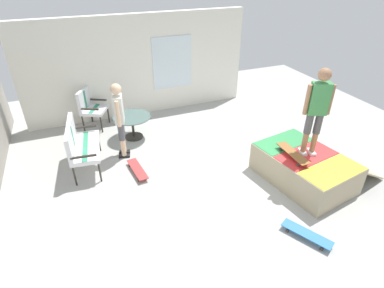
{
  "coord_description": "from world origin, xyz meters",
  "views": [
    {
      "loc": [
        -4.23,
        2.21,
        3.82
      ],
      "look_at": [
        0.53,
        0.29,
        0.7
      ],
      "focal_mm": 28.87,
      "sensor_mm": 36.0,
      "label": 1
    }
  ],
  "objects_px": {
    "patio_bench": "(79,142)",
    "patio_chair_near_house": "(89,105)",
    "skateboard_by_bench": "(137,169)",
    "skateboard_on_ramp": "(293,153)",
    "person_watching": "(119,116)",
    "skateboard_spare": "(307,234)",
    "person_skater": "(317,107)",
    "skate_ramp": "(305,167)",
    "patio_table": "(132,123)"
  },
  "relations": [
    {
      "from": "skate_ramp",
      "to": "skateboard_on_ramp",
      "type": "bearing_deg",
      "value": 84.57
    },
    {
      "from": "skateboard_by_bench",
      "to": "person_watching",
      "type": "bearing_deg",
      "value": 8.78
    },
    {
      "from": "patio_chair_near_house",
      "to": "skateboard_spare",
      "type": "relative_size",
      "value": 1.27
    },
    {
      "from": "person_skater",
      "to": "patio_bench",
      "type": "bearing_deg",
      "value": 63.32
    },
    {
      "from": "patio_bench",
      "to": "person_watching",
      "type": "bearing_deg",
      "value": -80.26
    },
    {
      "from": "patio_bench",
      "to": "person_watching",
      "type": "xyz_separation_m",
      "value": [
        0.15,
        -0.89,
        0.36
      ]
    },
    {
      "from": "skate_ramp",
      "to": "person_skater",
      "type": "height_order",
      "value": "person_skater"
    },
    {
      "from": "person_watching",
      "to": "skateboard_spare",
      "type": "relative_size",
      "value": 2.09
    },
    {
      "from": "patio_bench",
      "to": "patio_chair_near_house",
      "type": "distance_m",
      "value": 1.86
    },
    {
      "from": "person_watching",
      "to": "skateboard_by_bench",
      "type": "height_order",
      "value": "person_watching"
    },
    {
      "from": "skateboard_on_ramp",
      "to": "patio_table",
      "type": "bearing_deg",
      "value": 39.73
    },
    {
      "from": "skateboard_by_bench",
      "to": "skateboard_on_ramp",
      "type": "bearing_deg",
      "value": -118.09
    },
    {
      "from": "skateboard_on_ramp",
      "to": "skateboard_spare",
      "type": "bearing_deg",
      "value": 155.03
    },
    {
      "from": "skateboard_by_bench",
      "to": "patio_table",
      "type": "bearing_deg",
      "value": -9.9
    },
    {
      "from": "skateboard_spare",
      "to": "patio_table",
      "type": "bearing_deg",
      "value": 23.49
    },
    {
      "from": "patio_chair_near_house",
      "to": "skateboard_by_bench",
      "type": "bearing_deg",
      "value": -165.91
    },
    {
      "from": "skateboard_by_bench",
      "to": "person_skater",
      "type": "bearing_deg",
      "value": -115.06
    },
    {
      "from": "patio_table",
      "to": "patio_chair_near_house",
      "type": "bearing_deg",
      "value": 42.31
    },
    {
      "from": "person_watching",
      "to": "person_skater",
      "type": "xyz_separation_m",
      "value": [
        -2.18,
        -3.13,
        0.59
      ]
    },
    {
      "from": "person_watching",
      "to": "skateboard_by_bench",
      "type": "xyz_separation_m",
      "value": [
        -0.77,
        -0.12,
        -0.89
      ]
    },
    {
      "from": "patio_chair_near_house",
      "to": "person_skater",
      "type": "distance_m",
      "value": 5.36
    },
    {
      "from": "patio_table",
      "to": "skateboard_spare",
      "type": "height_order",
      "value": "patio_table"
    },
    {
      "from": "skate_ramp",
      "to": "patio_table",
      "type": "relative_size",
      "value": 2.52
    },
    {
      "from": "skate_ramp",
      "to": "patio_chair_near_house",
      "type": "relative_size",
      "value": 2.22
    },
    {
      "from": "patio_table",
      "to": "skateboard_spare",
      "type": "relative_size",
      "value": 1.12
    },
    {
      "from": "skate_ramp",
      "to": "patio_chair_near_house",
      "type": "height_order",
      "value": "patio_chair_near_house"
    },
    {
      "from": "patio_chair_near_house",
      "to": "person_watching",
      "type": "distance_m",
      "value": 1.77
    },
    {
      "from": "skateboard_on_ramp",
      "to": "skate_ramp",
      "type": "bearing_deg",
      "value": -95.43
    },
    {
      "from": "skate_ramp",
      "to": "skateboard_on_ramp",
      "type": "xyz_separation_m",
      "value": [
        0.03,
        0.34,
        0.38
      ]
    },
    {
      "from": "person_skater",
      "to": "skateboard_on_ramp",
      "type": "xyz_separation_m",
      "value": [
        -0.01,
        0.35,
        -0.88
      ]
    },
    {
      "from": "patio_chair_near_house",
      "to": "skateboard_by_bench",
      "type": "xyz_separation_m",
      "value": [
        -2.43,
        -0.61,
        -0.53
      ]
    },
    {
      "from": "skateboard_spare",
      "to": "skateboard_on_ramp",
      "type": "height_order",
      "value": "skateboard_on_ramp"
    },
    {
      "from": "skate_ramp",
      "to": "person_watching",
      "type": "distance_m",
      "value": 3.89
    },
    {
      "from": "person_watching",
      "to": "person_skater",
      "type": "height_order",
      "value": "person_skater"
    },
    {
      "from": "person_skater",
      "to": "skateboard_on_ramp",
      "type": "bearing_deg",
      "value": 92.16
    },
    {
      "from": "skateboard_on_ramp",
      "to": "patio_bench",
      "type": "bearing_deg",
      "value": 61.03
    },
    {
      "from": "patio_bench",
      "to": "patio_chair_near_house",
      "type": "height_order",
      "value": "same"
    },
    {
      "from": "patio_table",
      "to": "person_skater",
      "type": "height_order",
      "value": "person_skater"
    },
    {
      "from": "skate_ramp",
      "to": "person_skater",
      "type": "relative_size",
      "value": 1.36
    },
    {
      "from": "patio_bench",
      "to": "skateboard_spare",
      "type": "xyz_separation_m",
      "value": [
        -3.31,
        -3.08,
        -0.53
      ]
    },
    {
      "from": "skate_ramp",
      "to": "skateboard_spare",
      "type": "distance_m",
      "value": 1.57
    },
    {
      "from": "patio_bench",
      "to": "skateboard_by_bench",
      "type": "bearing_deg",
      "value": -121.22
    },
    {
      "from": "skate_ramp",
      "to": "skateboard_on_ramp",
      "type": "height_order",
      "value": "skateboard_on_ramp"
    },
    {
      "from": "person_watching",
      "to": "person_skater",
      "type": "bearing_deg",
      "value": -124.79
    },
    {
      "from": "person_watching",
      "to": "skateboard_spare",
      "type": "bearing_deg",
      "value": -147.71
    },
    {
      "from": "skate_ramp",
      "to": "skateboard_spare",
      "type": "bearing_deg",
      "value": 143.12
    },
    {
      "from": "patio_bench",
      "to": "patio_chair_near_house",
      "type": "xyz_separation_m",
      "value": [
        1.81,
        -0.4,
        -0.0
      ]
    },
    {
      "from": "person_skater",
      "to": "skateboard_spare",
      "type": "relative_size",
      "value": 2.07
    },
    {
      "from": "patio_chair_near_house",
      "to": "person_skater",
      "type": "relative_size",
      "value": 0.61
    },
    {
      "from": "patio_bench",
      "to": "skateboard_by_bench",
      "type": "xyz_separation_m",
      "value": [
        -0.61,
        -1.01,
        -0.53
      ]
    }
  ]
}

